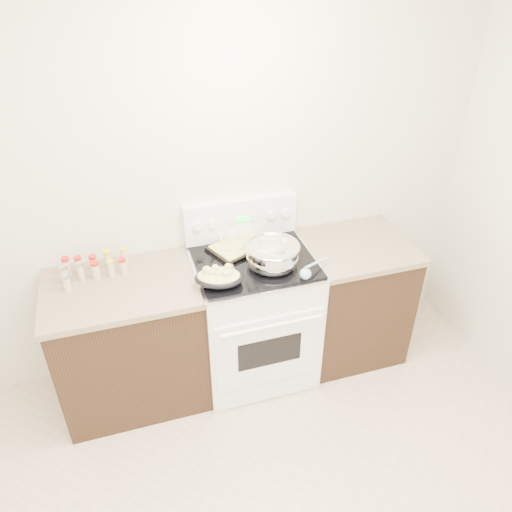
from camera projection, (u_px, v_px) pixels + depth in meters
name	position (u px, v px, depth m)	size (l,w,h in m)	color
room_shell	(280.00, 318.00, 1.52)	(4.10, 3.60, 2.75)	beige
counter_left	(131.00, 341.00, 3.23)	(0.93, 0.67, 0.92)	black
counter_right	(350.00, 297.00, 3.61)	(0.73, 0.67, 0.92)	black
kitchen_range	(254.00, 314.00, 3.41)	(0.78, 0.73, 1.22)	white
mixing_bowl	(272.00, 256.00, 3.06)	(0.42, 0.42, 0.20)	silver
roasting_pan	(219.00, 277.00, 2.92)	(0.34, 0.28, 0.11)	black
baking_sheet	(240.00, 246.00, 3.26)	(0.44, 0.38, 0.06)	black
wooden_spoon	(236.00, 273.00, 3.01)	(0.04, 0.27, 0.04)	#9F7548
blue_ladle	(307.00, 272.00, 2.99)	(0.23, 0.16, 0.09)	#8FBBD6
spice_jars	(92.00, 267.00, 3.02)	(0.40, 0.23, 0.13)	#BFB28C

